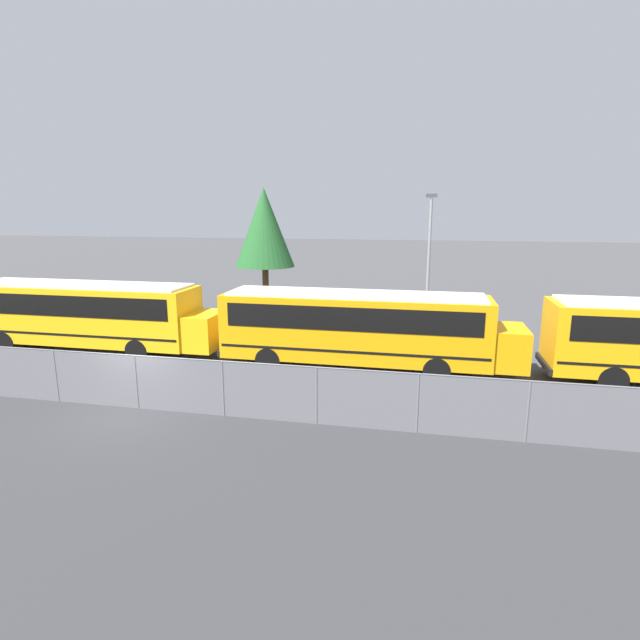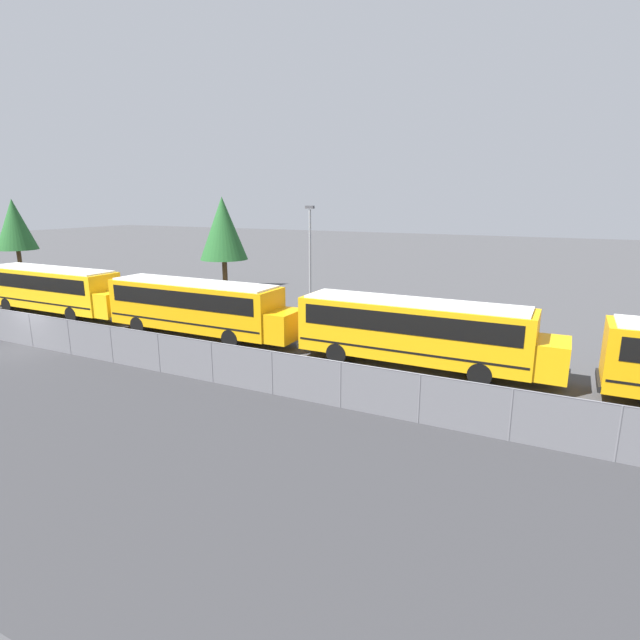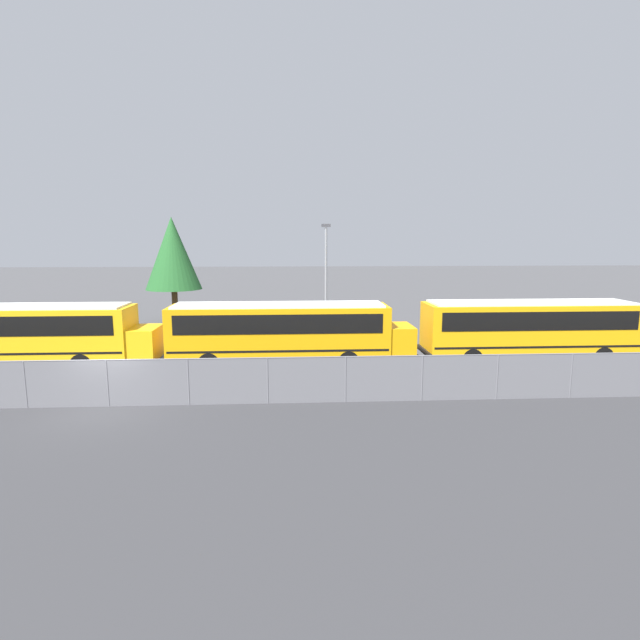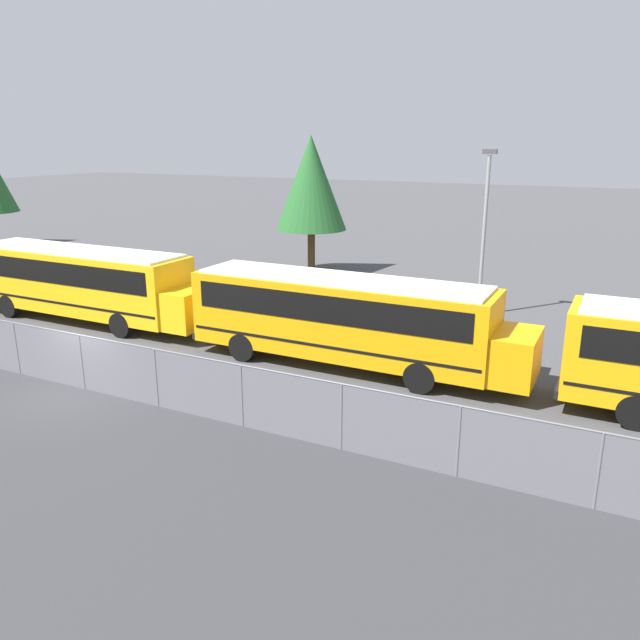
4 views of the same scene
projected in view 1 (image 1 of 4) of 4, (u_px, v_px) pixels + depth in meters
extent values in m
plane|color=#424244|center=(139.00, 408.00, 16.49)|extent=(200.00, 200.00, 0.00)
cube|color=#9EA0A5|center=(137.00, 382.00, 16.30)|extent=(114.47, 0.03, 1.82)
cube|color=slate|center=(137.00, 382.00, 16.29)|extent=(114.47, 0.01, 1.82)
cylinder|color=slate|center=(135.00, 356.00, 16.10)|extent=(114.47, 0.05, 0.05)
cylinder|color=slate|center=(56.00, 376.00, 16.90)|extent=(0.07, 0.07, 1.82)
cylinder|color=slate|center=(137.00, 382.00, 16.30)|extent=(0.07, 0.07, 1.82)
cylinder|color=slate|center=(223.00, 389.00, 15.69)|extent=(0.07, 0.07, 1.82)
cylinder|color=slate|center=(317.00, 396.00, 15.09)|extent=(0.07, 0.07, 1.82)
cylinder|color=slate|center=(418.00, 404.00, 14.49)|extent=(0.07, 0.07, 1.82)
cylinder|color=slate|center=(528.00, 412.00, 13.88)|extent=(0.07, 0.07, 1.82)
cube|color=yellow|center=(83.00, 313.00, 22.83)|extent=(10.68, 2.46, 2.57)
cube|color=black|center=(82.00, 301.00, 22.71)|extent=(9.83, 2.50, 0.92)
cube|color=black|center=(85.00, 329.00, 22.98)|extent=(10.47, 2.49, 0.10)
cube|color=yellow|center=(205.00, 330.00, 21.74)|extent=(1.28, 2.26, 1.54)
cube|color=silver|center=(80.00, 284.00, 22.54)|extent=(10.15, 2.21, 0.10)
cylinder|color=black|center=(163.00, 338.00, 23.50)|extent=(1.02, 0.28, 1.02)
cylinder|color=black|center=(137.00, 351.00, 21.38)|extent=(1.02, 0.28, 1.02)
cylinder|color=black|center=(42.00, 331.00, 24.83)|extent=(1.02, 0.28, 1.02)
cylinder|color=black|center=(6.00, 343.00, 22.70)|extent=(1.02, 0.28, 1.02)
cube|color=orange|center=(354.00, 327.00, 20.19)|extent=(10.68, 2.46, 2.57)
cube|color=black|center=(354.00, 313.00, 20.07)|extent=(9.83, 2.50, 0.92)
cube|color=black|center=(354.00, 344.00, 20.35)|extent=(10.47, 2.49, 0.10)
cube|color=orange|center=(508.00, 347.00, 19.11)|extent=(1.28, 2.26, 1.54)
cube|color=black|center=(230.00, 346.00, 21.52)|extent=(0.12, 2.46, 0.24)
cube|color=silver|center=(354.00, 294.00, 19.91)|extent=(10.15, 2.21, 0.10)
cylinder|color=black|center=(436.00, 354.00, 20.87)|extent=(1.02, 0.28, 1.02)
cylinder|color=black|center=(437.00, 371.00, 18.75)|extent=(1.02, 0.28, 1.02)
cylinder|color=black|center=(283.00, 346.00, 22.20)|extent=(1.02, 0.28, 1.02)
cylinder|color=black|center=(268.00, 360.00, 20.07)|extent=(1.02, 0.28, 1.02)
cube|color=black|center=(544.00, 363.00, 19.14)|extent=(0.12, 2.46, 0.24)
cylinder|color=black|center=(593.00, 362.00, 19.82)|extent=(1.02, 0.28, 1.02)
cylinder|color=black|center=(613.00, 380.00, 17.69)|extent=(1.02, 0.28, 1.02)
cylinder|color=gray|center=(429.00, 264.00, 27.62)|extent=(0.16, 0.16, 7.04)
cube|color=#47474C|center=(432.00, 196.00, 26.84)|extent=(0.60, 0.24, 0.20)
cylinder|color=#51381E|center=(266.00, 285.00, 35.07)|extent=(0.44, 0.44, 2.59)
cone|color=#235B28|center=(264.00, 227.00, 34.21)|extent=(4.13, 4.13, 5.37)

